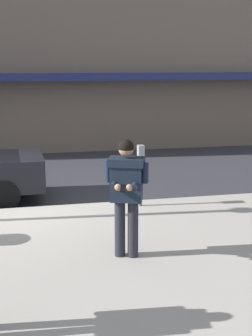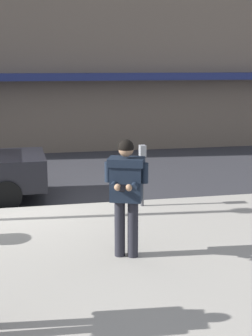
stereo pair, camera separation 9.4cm
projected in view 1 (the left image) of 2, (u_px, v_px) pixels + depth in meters
The scene contains 5 objects.
ground_plane at pixel (5, 212), 9.72m from camera, with size 80.00×80.00×0.00m, color #333338.
sidewalk at pixel (66, 259), 7.19m from camera, with size 32.00×5.30×0.14m, color #A8A399.
curb_paint_line at pixel (54, 208), 9.97m from camera, with size 28.00×0.12×0.01m, color silver.
man_texting_on_phone at pixel (126, 186), 6.89m from camera, with size 0.62×0.65×1.81m.
parking_meter at pixel (141, 167), 9.50m from camera, with size 0.12×0.18×1.27m.
Camera 1 is at (0.48, -9.61, 3.00)m, focal length 50.00 mm.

